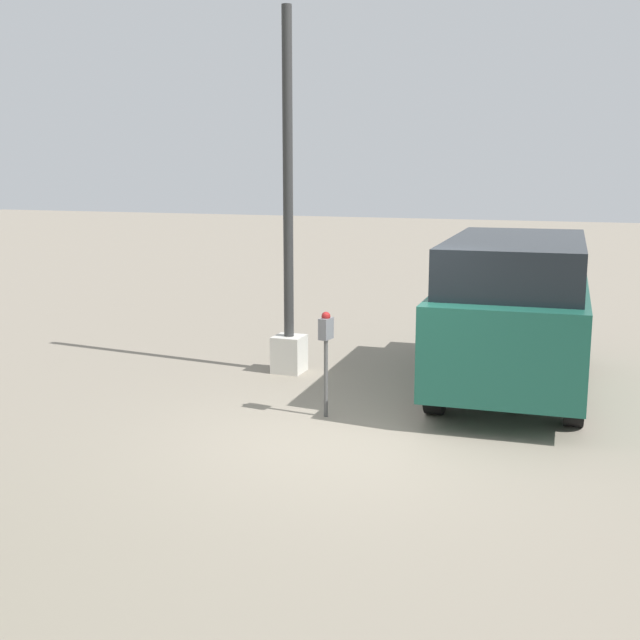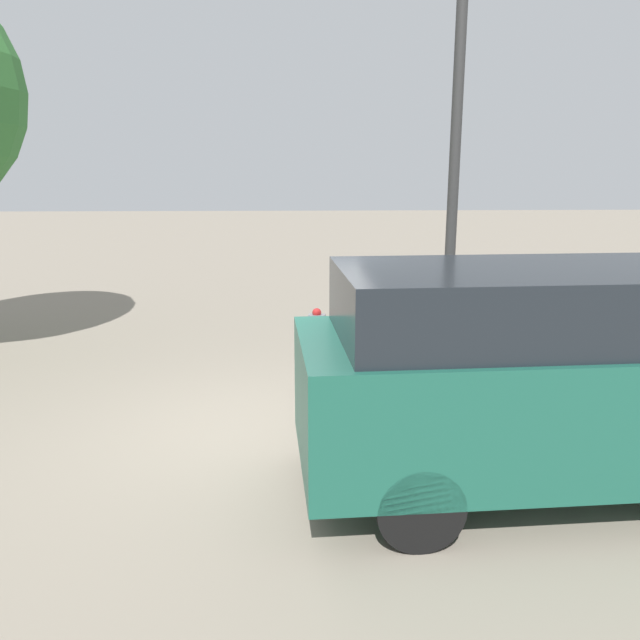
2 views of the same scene
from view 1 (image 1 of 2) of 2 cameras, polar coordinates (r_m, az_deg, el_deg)
name	(u,v)px [view 1 (image 1 of 2)]	position (r m, az deg, el deg)	size (l,w,h in m)	color
ground_plane	(352,440)	(9.13, 2.28, -8.52)	(80.00, 80.00, 0.00)	gray
parking_meter_near	(326,340)	(9.69, 0.42, -1.41)	(0.21, 0.14, 1.31)	#4C4C4C
lamp_post	(289,270)	(11.79, -2.25, 3.56)	(0.44, 0.44, 5.24)	beige
parked_van	(514,308)	(11.20, 13.66, 0.84)	(4.70, 2.10, 2.10)	#195142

